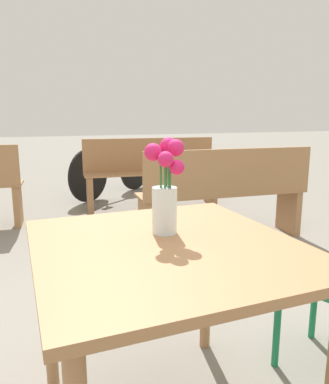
{
  "coord_description": "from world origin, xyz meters",
  "views": [
    {
      "loc": [
        -0.42,
        -1.1,
        1.13
      ],
      "look_at": [
        0.03,
        0.1,
        0.87
      ],
      "focal_mm": 35.0,
      "sensor_mm": 36.0,
      "label": 1
    }
  ],
  "objects_px": {
    "bench_middle": "(151,170)",
    "bench_far": "(226,192)",
    "table_front": "(167,270)",
    "flower_vase": "(165,191)",
    "bicycle": "(114,170)"
  },
  "relations": [
    {
      "from": "bench_middle",
      "to": "bench_far",
      "type": "relative_size",
      "value": 1.06
    },
    {
      "from": "table_front",
      "to": "bench_far",
      "type": "relative_size",
      "value": 0.58
    },
    {
      "from": "table_front",
      "to": "bench_middle",
      "type": "distance_m",
      "value": 3.43
    },
    {
      "from": "table_front",
      "to": "flower_vase",
      "type": "bearing_deg",
      "value": 72.14
    },
    {
      "from": "bench_far",
      "to": "bicycle",
      "type": "distance_m",
      "value": 2.38
    },
    {
      "from": "bench_middle",
      "to": "bicycle",
      "type": "xyz_separation_m",
      "value": [
        -0.29,
        0.83,
        -0.1
      ]
    },
    {
      "from": "table_front",
      "to": "bench_far",
      "type": "xyz_separation_m",
      "value": [
        1.24,
        1.76,
        -0.16
      ]
    },
    {
      "from": "bench_far",
      "to": "bench_middle",
      "type": "bearing_deg",
      "value": 97.41
    },
    {
      "from": "table_front",
      "to": "flower_vase",
      "type": "xyz_separation_m",
      "value": [
        0.03,
        0.1,
        0.25
      ]
    },
    {
      "from": "flower_vase",
      "to": "bench_far",
      "type": "height_order",
      "value": "flower_vase"
    },
    {
      "from": "bench_middle",
      "to": "bicycle",
      "type": "height_order",
      "value": "bench_middle"
    },
    {
      "from": "bench_middle",
      "to": "bench_far",
      "type": "distance_m",
      "value": 1.51
    },
    {
      "from": "table_front",
      "to": "bench_middle",
      "type": "bearing_deg",
      "value": 72.31
    },
    {
      "from": "bench_far",
      "to": "table_front",
      "type": "bearing_deg",
      "value": -125.03
    },
    {
      "from": "flower_vase",
      "to": "bench_middle",
      "type": "relative_size",
      "value": 0.2
    }
  ]
}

